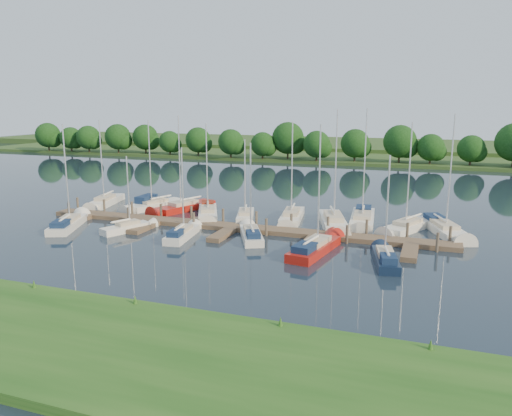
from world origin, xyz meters
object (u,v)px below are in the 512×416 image
(sailboat_n_5, at_px, (245,217))
(sailboat_s_2, at_px, (183,234))
(motorboat, at_px, (146,205))
(dock, at_px, (232,229))
(sailboat_n_0, at_px, (105,203))

(sailboat_n_5, relative_size, sailboat_s_2, 1.02)
(motorboat, height_order, sailboat_n_5, sailboat_n_5)
(dock, relative_size, sailboat_n_0, 3.92)
(sailboat_n_0, xyz_separation_m, sailboat_s_2, (15.40, -9.88, 0.04))
(dock, height_order, motorboat, motorboat)
(motorboat, bearing_deg, sailboat_n_5, 174.42)
(sailboat_n_0, height_order, sailboat_s_2, sailboat_n_0)
(sailboat_n_0, relative_size, sailboat_s_2, 1.23)
(motorboat, xyz_separation_m, sailboat_s_2, (10.02, -10.00, -0.04))
(motorboat, relative_size, sailboat_s_2, 0.70)
(sailboat_s_2, bearing_deg, motorboat, 126.87)
(sailboat_n_5, bearing_deg, sailboat_s_2, 54.88)
(sailboat_n_0, relative_size, sailboat_n_5, 1.20)
(dock, xyz_separation_m, sailboat_s_2, (-3.16, -3.69, 0.12))
(dock, bearing_deg, sailboat_n_5, 95.96)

